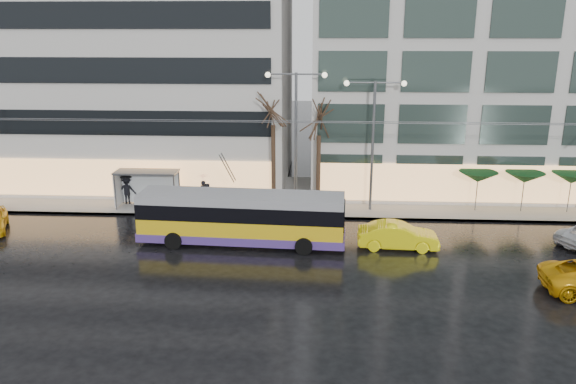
{
  "coord_description": "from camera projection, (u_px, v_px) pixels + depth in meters",
  "views": [
    {
      "loc": [
        3.53,
        -25.29,
        11.87
      ],
      "look_at": [
        1.81,
        5.0,
        2.97
      ],
      "focal_mm": 35.0,
      "sensor_mm": 36.0,
      "label": 1
    }
  ],
  "objects": [
    {
      "name": "street_lamp_near",
      "position": [
        296.0,
        122.0,
        36.31
      ],
      "size": [
        3.96,
        0.36,
        9.03
      ],
      "color": "#595B60",
      "rests_on": "sidewalk"
    },
    {
      "name": "parasol_a",
      "position": [
        478.0,
        177.0,
        36.85
      ],
      "size": [
        2.5,
        2.5,
        2.65
      ],
      "color": "#595B60",
      "rests_on": "sidewalk"
    },
    {
      "name": "pedestrian_a",
      "position": [
        204.0,
        185.0,
        38.2
      ],
      "size": [
        1.27,
        1.28,
        2.19
      ],
      "color": "black",
      "rests_on": "sidewalk"
    },
    {
      "name": "taxi_b",
      "position": [
        398.0,
        236.0,
        31.23
      ],
      "size": [
        4.52,
        1.73,
        1.47
      ],
      "primitive_type": "imported",
      "rotation": [
        0.0,
        0.0,
        1.53
      ],
      "color": "#FEEF0D",
      "rests_on": "ground"
    },
    {
      "name": "tree_a",
      "position": [
        273.0,
        105.0,
        36.27
      ],
      "size": [
        3.2,
        3.2,
        8.4
      ],
      "color": "black",
      "rests_on": "sidewalk"
    },
    {
      "name": "building_left",
      "position": [
        70.0,
        37.0,
        43.69
      ],
      "size": [
        34.0,
        14.0,
        22.0
      ],
      "primitive_type": "cube",
      "color": "#BCB8B4",
      "rests_on": "sidewalk"
    },
    {
      "name": "building_right",
      "position": [
        531.0,
        17.0,
        41.37
      ],
      "size": [
        32.0,
        14.0,
        25.0
      ],
      "primitive_type": "cube",
      "color": "#BCB8B4",
      "rests_on": "sidewalk"
    },
    {
      "name": "trolleybus",
      "position": [
        242.0,
        219.0,
        31.68
      ],
      "size": [
        11.73,
        4.83,
        5.39
      ],
      "color": "gold",
      "rests_on": "ground"
    },
    {
      "name": "parasol_b",
      "position": [
        525.0,
        178.0,
        36.68
      ],
      "size": [
        2.5,
        2.5,
        2.65
      ],
      "color": "#595B60",
      "rests_on": "sidewalk"
    },
    {
      "name": "pedestrian_b",
      "position": [
        207.0,
        197.0,
        37.0
      ],
      "size": [
        1.17,
        1.15,
        1.91
      ],
      "color": "black",
      "rests_on": "sidewalk"
    },
    {
      "name": "ground",
      "position": [
        246.0,
        277.0,
        27.76
      ],
      "size": [
        140.0,
        140.0,
        0.0
      ],
      "primitive_type": "plane",
      "color": "black",
      "rests_on": "ground"
    },
    {
      "name": "bus_shelter",
      "position": [
        142.0,
        180.0,
        37.9
      ],
      "size": [
        4.2,
        1.6,
        2.51
      ],
      "color": "#595B60",
      "rests_on": "sidewalk"
    },
    {
      "name": "catenary",
      "position": [
        277.0,
        158.0,
        34.11
      ],
      "size": [
        42.24,
        5.12,
        7.0
      ],
      "color": "#595B60",
      "rests_on": "ground"
    },
    {
      "name": "parasol_c",
      "position": [
        572.0,
        178.0,
        36.52
      ],
      "size": [
        2.5,
        2.5,
        2.65
      ],
      "color": "#595B60",
      "rests_on": "sidewalk"
    },
    {
      "name": "sidewalk",
      "position": [
        297.0,
        195.0,
        41.04
      ],
      "size": [
        80.0,
        10.0,
        0.15
      ],
      "primitive_type": "cube",
      "color": "gray",
      "rests_on": "ground"
    },
    {
      "name": "tree_b",
      "position": [
        319.0,
        115.0,
        36.49
      ],
      "size": [
        3.2,
        3.2,
        7.7
      ],
      "color": "black",
      "rests_on": "sidewalk"
    },
    {
      "name": "kerb",
      "position": [
        294.0,
        217.0,
        36.3
      ],
      "size": [
        80.0,
        0.1,
        0.15
      ],
      "primitive_type": "cube",
      "color": "slate",
      "rests_on": "ground"
    },
    {
      "name": "pedestrian_c",
      "position": [
        127.0,
        188.0,
        38.6
      ],
      "size": [
        1.27,
        0.84,
        2.11
      ],
      "color": "black",
      "rests_on": "sidewalk"
    },
    {
      "name": "street_lamp_far",
      "position": [
        373.0,
        127.0,
        36.11
      ],
      "size": [
        3.96,
        0.36,
        8.53
      ],
      "color": "#595B60",
      "rests_on": "sidewalk"
    }
  ]
}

